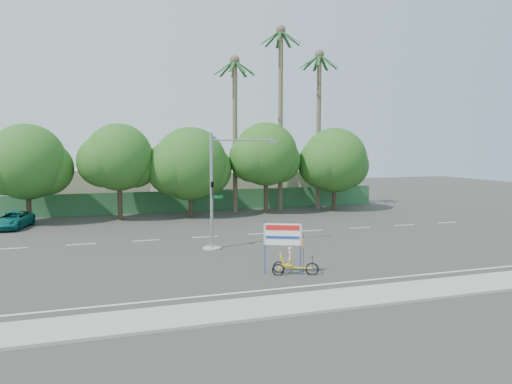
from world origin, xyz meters
name	(u,v)px	position (x,y,z in m)	size (l,w,h in m)	color
ground	(274,260)	(0.00, 0.00, 0.00)	(120.00, 120.00, 0.00)	#33302D
sidewalk_near	(340,299)	(0.00, -7.50, 0.06)	(50.00, 2.40, 0.12)	gray
fence	(194,201)	(0.00, 21.50, 1.00)	(38.00, 0.08, 2.00)	#336B3D
building_left	(83,189)	(-10.00, 26.00, 2.00)	(12.00, 8.00, 4.00)	beige
building_right	(258,187)	(8.00, 26.00, 1.80)	(14.00, 8.00, 3.60)	beige
tree_far_left	(26,164)	(-14.05, 18.00, 4.76)	(7.14, 6.00, 7.96)	#473828
tree_left	(118,160)	(-7.05, 18.00, 5.06)	(6.66, 5.60, 8.07)	#473828
tree_center	(190,166)	(-1.05, 18.00, 4.47)	(7.62, 6.40, 7.85)	#473828
tree_right	(265,157)	(5.95, 18.00, 5.24)	(6.90, 5.80, 8.36)	#473828
tree_far_right	(334,162)	(12.95, 18.00, 4.64)	(7.38, 6.20, 7.94)	#473828
palm_tall	(281,101)	(8.00, 19.50, 10.46)	(3.73, 3.79, 17.45)	#70604C
palm_mid	(319,113)	(12.00, 19.50, 9.40)	(3.73, 3.79, 15.45)	#70604C
palm_short	(235,117)	(3.50, 19.50, 8.86)	(3.73, 3.79, 14.45)	#70604C
traffic_signal	(217,201)	(-2.20, 3.98, 2.92)	(4.72, 1.10, 7.00)	gray
trike_billboard	(288,253)	(-0.44, -3.02, 1.05)	(2.44, 1.28, 2.61)	black
pickup_truck	(12,220)	(-15.02, 16.17, 0.64)	(2.11, 4.58, 1.27)	#0E6564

